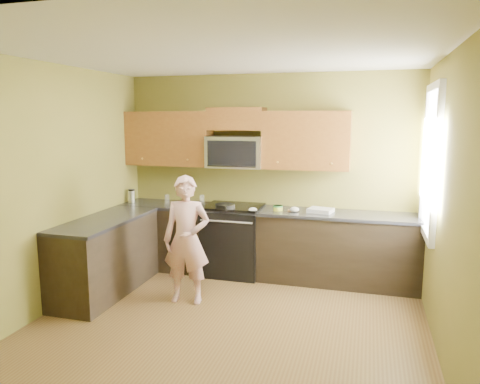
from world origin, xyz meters
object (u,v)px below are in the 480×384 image
(stove, at_px, (233,240))
(microwave, at_px, (236,167))
(woman, at_px, (187,240))
(travel_mug, at_px, (132,203))
(frying_pan, at_px, (225,208))
(butter_tub, at_px, (278,211))

(stove, xyz_separation_m, microwave, (0.00, 0.12, 0.97))
(woman, bearing_deg, travel_mug, 132.96)
(woman, bearing_deg, frying_pan, 69.33)
(stove, xyz_separation_m, woman, (-0.24, -1.07, 0.26))
(microwave, bearing_deg, frying_pan, -97.29)
(woman, distance_m, butter_tub, 1.35)
(frying_pan, distance_m, travel_mug, 1.47)
(microwave, distance_m, woman, 1.41)
(microwave, height_order, woman, microwave)
(stove, distance_m, woman, 1.13)
(stove, xyz_separation_m, travel_mug, (-1.50, -0.04, 0.45))
(butter_tub, height_order, travel_mug, travel_mug)
(microwave, height_order, travel_mug, microwave)
(woman, bearing_deg, stove, 69.62)
(microwave, relative_size, travel_mug, 3.96)
(travel_mug, bearing_deg, woman, -39.12)
(microwave, bearing_deg, travel_mug, -173.55)
(stove, distance_m, butter_tub, 0.76)
(stove, height_order, travel_mug, travel_mug)
(microwave, bearing_deg, woman, -101.20)
(microwave, bearing_deg, butter_tub, -15.22)
(microwave, height_order, butter_tub, microwave)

